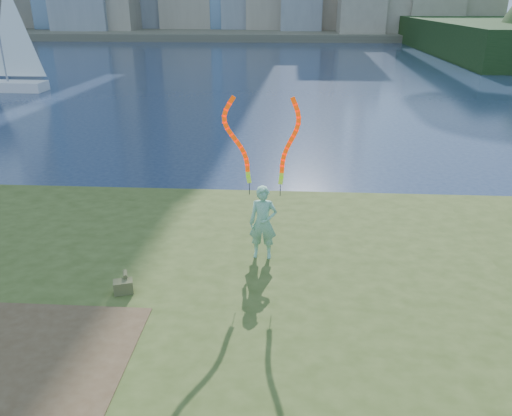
{
  "coord_description": "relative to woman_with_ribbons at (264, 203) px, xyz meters",
  "views": [
    {
      "loc": [
        2.04,
        -10.04,
        6.58
      ],
      "look_at": [
        1.33,
        1.0,
        1.93
      ],
      "focal_mm": 35.0,
      "sensor_mm": 36.0,
      "label": 1
    }
  ],
  "objects": [
    {
      "name": "sailboat",
      "position": [
        -20.71,
        26.98,
        -0.62
      ],
      "size": [
        6.04,
        1.96,
        9.14
      ],
      "rotation": [
        0.0,
        0.0,
        -0.03
      ],
      "color": "silver",
      "rests_on": "ground"
    },
    {
      "name": "canvas_bag",
      "position": [
        -2.88,
        -1.82,
        -1.23
      ],
      "size": [
        0.47,
        0.52,
        0.38
      ],
      "rotation": [
        0.0,
        0.0,
        0.33
      ],
      "color": "#4B5128",
      "rests_on": "grassy_knoll"
    },
    {
      "name": "woman_with_ribbons",
      "position": [
        0.0,
        0.0,
        0.0
      ],
      "size": [
        2.12,
        0.46,
        4.17
      ],
      "rotation": [
        0.0,
        0.0,
        -0.05
      ],
      "color": "#156F3D",
      "rests_on": "grassy_knoll"
    },
    {
      "name": "dirt_patch",
      "position": [
        -3.72,
        -3.89,
        -1.38
      ],
      "size": [
        3.2,
        3.0,
        0.02
      ],
      "primitive_type": "cube",
      "color": "#47331E",
      "rests_on": "grassy_knoll"
    },
    {
      "name": "far_shore",
      "position": [
        -1.52,
        94.31,
        -1.59
      ],
      "size": [
        320.0,
        40.0,
        1.2
      ],
      "primitive_type": "cube",
      "color": "brown",
      "rests_on": "ground"
    },
    {
      "name": "ground",
      "position": [
        -1.52,
        -0.69,
        -2.19
      ],
      "size": [
        320.0,
        320.0,
        0.0
      ],
      "primitive_type": "plane",
      "color": "#1A2741",
      "rests_on": "ground"
    },
    {
      "name": "grassy_knoll",
      "position": [
        -1.52,
        -2.99,
        -1.85
      ],
      "size": [
        20.0,
        18.0,
        0.8
      ],
      "color": "#344318",
      "rests_on": "ground"
    }
  ]
}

